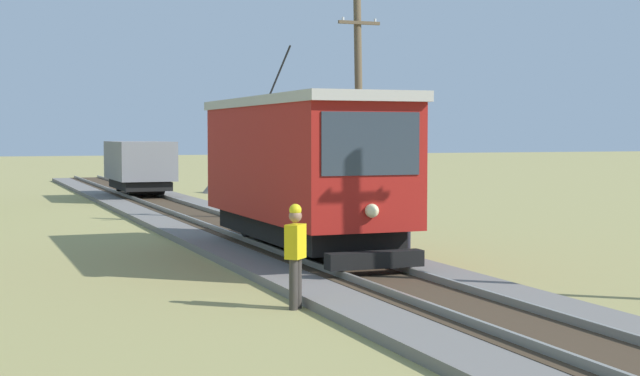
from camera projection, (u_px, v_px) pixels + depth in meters
red_tram at (302, 166)px, 22.07m from camera, size 2.60×8.54×4.79m
freight_car at (139, 165)px, 41.97m from camera, size 2.40×5.20×2.31m
utility_pole_mid at (359, 108)px, 29.56m from camera, size 1.40×0.59×7.34m
gravel_pile at (222, 180)px, 47.09m from camera, size 2.03×2.03×1.27m
track_worker at (295, 251)px, 15.73m from camera, size 0.44×0.44×1.78m
second_worker at (405, 214)px, 23.00m from camera, size 0.43×0.32×1.78m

